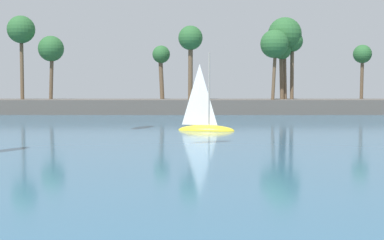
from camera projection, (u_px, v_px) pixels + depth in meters
The scene contains 3 objects.
sea at pixel (179, 119), 57.45m from camera, with size 220.00×99.35×0.06m, color #33607F.
palm_headland at pixel (209, 80), 66.91m from camera, with size 86.52×6.00×13.50m.
sailboat_mid_bay at pixel (205, 123), 43.29m from camera, with size 4.71×2.35×6.55m.
Camera 1 is at (1.39, -0.68, 3.86)m, focal length 51.41 mm.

